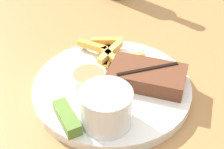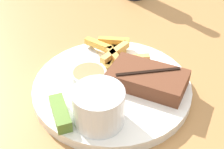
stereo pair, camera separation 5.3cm
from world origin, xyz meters
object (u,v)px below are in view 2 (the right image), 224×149
Objects in this scene: dinner_plate at (112,87)px; dipping_sauce_cup at (89,77)px; steak_portion at (148,79)px; fork_utensil at (98,60)px; coleslaw_cup at (99,105)px; pickle_spear at (60,113)px.

dipping_sauce_cup reaches higher than dinner_plate.
dinner_plate is 0.07m from steak_portion.
dipping_sauce_cup is at bearing -32.46° from fork_utensil.
fork_utensil is at bearing 146.62° from dinner_plate.
coleslaw_cup is 0.16m from fork_utensil.
fork_utensil is (-0.04, 0.15, -0.01)m from pickle_spear.
fork_utensil is at bearing 175.78° from steak_portion.
coleslaw_cup is at bearing -42.53° from dipping_sauce_cup.
pickle_spear is (-0.02, -0.11, 0.02)m from dinner_plate.
pickle_spear is (0.01, -0.09, -0.01)m from dipping_sauce_cup.
pickle_spear is (-0.07, -0.14, -0.00)m from steak_portion.
dipping_sauce_cup is at bearing -147.04° from steak_portion.
steak_portion is 0.16m from pickle_spear.
fork_utensil reaches higher than dinner_plate.
coleslaw_cup is at bearing 28.58° from pickle_spear.
steak_portion is at bearing 80.52° from coleslaw_cup.
dinner_plate is at bearing -149.16° from steak_portion.
dinner_plate is 0.07m from fork_utensil.
dipping_sauce_cup is 0.07m from fork_utensil.
coleslaw_cup reaches higher than steak_portion.
dipping_sauce_cup is at bearing 98.27° from pickle_spear.
steak_portion is 0.12m from coleslaw_cup.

